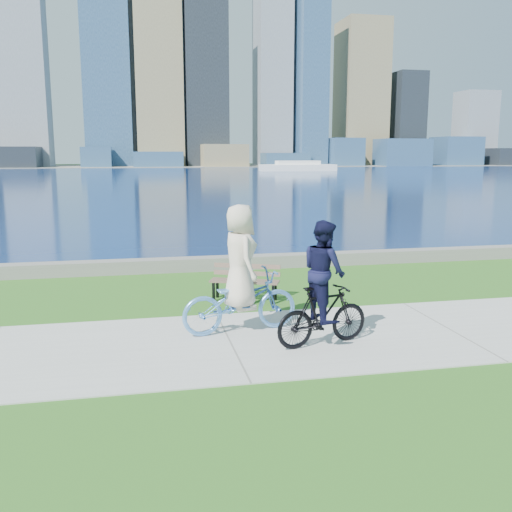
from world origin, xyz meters
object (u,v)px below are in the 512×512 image
Objects in this scene: park_bench at (245,279)px; cyclist_woman at (240,285)px; cyclist_man at (323,293)px; bollard_lamp at (234,279)px.

park_bench is 2.34m from cyclist_woman.
cyclist_man is (1.21, -0.99, 0.03)m from cyclist_woman.
cyclist_man reaches higher than park_bench.
cyclist_woman reaches higher than cyclist_man.
cyclist_man is (1.06, -2.48, 0.26)m from bollard_lamp.
cyclist_woman is (-0.15, -1.49, 0.22)m from bollard_lamp.
bollard_lamp is 1.52m from cyclist_woman.
cyclist_woman reaches higher than park_bench.
park_bench is 1.40× the size of bollard_lamp.
bollard_lamp is at bearing -14.90° from cyclist_woman.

